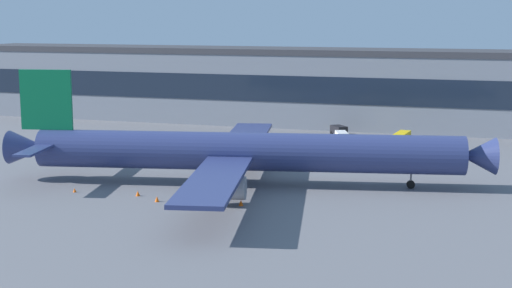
# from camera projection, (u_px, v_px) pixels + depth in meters

# --- Properties ---
(ground_plane) EXTENTS (600.00, 600.00, 0.00)m
(ground_plane) POSITION_uv_depth(u_px,v_px,m) (198.00, 184.00, 103.07)
(ground_plane) COLOR slate
(terminal_building) EXTENTS (150.18, 14.95, 16.05)m
(terminal_building) POSITION_uv_depth(u_px,v_px,m) (302.00, 87.00, 157.80)
(terminal_building) COLOR gray
(terminal_building) RESTS_ON ground_plane
(airliner) EXTENTS (66.21, 57.45, 15.53)m
(airliner) POSITION_uv_depth(u_px,v_px,m) (240.00, 152.00, 101.97)
(airliner) COLOR navy
(airliner) RESTS_ON ground_plane
(belt_loader) EXTENTS (2.68, 6.58, 1.95)m
(belt_loader) POSITION_uv_depth(u_px,v_px,m) (402.00, 137.00, 135.82)
(belt_loader) COLOR yellow
(belt_loader) RESTS_ON ground_plane
(baggage_tug) EXTENTS (3.84, 4.05, 1.85)m
(baggage_tug) POSITION_uv_depth(u_px,v_px,m) (339.00, 130.00, 144.59)
(baggage_tug) COLOR black
(baggage_tug) RESTS_ON ground_plane
(follow_me_car) EXTENTS (3.26, 4.78, 1.85)m
(follow_me_car) POSITION_uv_depth(u_px,v_px,m) (342.00, 136.00, 137.05)
(follow_me_car) COLOR white
(follow_me_car) RESTS_ON ground_plane
(traffic_cone_0) EXTENTS (0.45, 0.45, 0.56)m
(traffic_cone_0) POSITION_uv_depth(u_px,v_px,m) (75.00, 190.00, 98.27)
(traffic_cone_0) COLOR #F2590C
(traffic_cone_0) RESTS_ON ground_plane
(traffic_cone_1) EXTENTS (0.58, 0.58, 0.73)m
(traffic_cone_1) POSITION_uv_depth(u_px,v_px,m) (241.00, 203.00, 91.30)
(traffic_cone_1) COLOR #F2590C
(traffic_cone_1) RESTS_ON ground_plane
(traffic_cone_2) EXTENTS (0.55, 0.55, 0.69)m
(traffic_cone_2) POSITION_uv_depth(u_px,v_px,m) (138.00, 193.00, 96.21)
(traffic_cone_2) COLOR #F2590C
(traffic_cone_2) RESTS_ON ground_plane
(traffic_cone_3) EXTENTS (0.56, 0.56, 0.70)m
(traffic_cone_3) POSITION_uv_depth(u_px,v_px,m) (157.00, 199.00, 93.25)
(traffic_cone_3) COLOR #F2590C
(traffic_cone_3) RESTS_ON ground_plane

